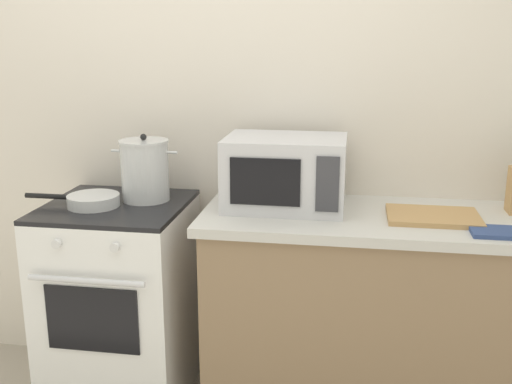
% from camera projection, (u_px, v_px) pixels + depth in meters
% --- Properties ---
extents(back_wall, '(4.40, 0.10, 2.50)m').
position_uv_depth(back_wall, '(275.00, 120.00, 2.79)').
color(back_wall, silver).
rests_on(back_wall, ground_plane).
extents(lower_cabinet_right, '(1.64, 0.56, 0.88)m').
position_uv_depth(lower_cabinet_right, '(403.00, 324.00, 2.57)').
color(lower_cabinet_right, '#8C7051').
rests_on(lower_cabinet_right, ground_plane).
extents(countertop_right, '(1.70, 0.60, 0.04)m').
position_uv_depth(countertop_right, '(410.00, 221.00, 2.45)').
color(countertop_right, beige).
rests_on(countertop_right, lower_cabinet_right).
extents(stove, '(0.60, 0.64, 0.92)m').
position_uv_depth(stove, '(121.00, 301.00, 2.74)').
color(stove, white).
rests_on(stove, ground_plane).
extents(stock_pot, '(0.30, 0.21, 0.30)m').
position_uv_depth(stock_pot, '(145.00, 170.00, 2.65)').
color(stock_pot, silver).
rests_on(stock_pot, stove).
extents(frying_pan, '(0.42, 0.22, 0.05)m').
position_uv_depth(frying_pan, '(92.00, 200.00, 2.58)').
color(frying_pan, silver).
rests_on(frying_pan, stove).
extents(microwave, '(0.50, 0.37, 0.30)m').
position_uv_depth(microwave, '(285.00, 172.00, 2.54)').
color(microwave, silver).
rests_on(microwave, countertop_right).
extents(cutting_board, '(0.36, 0.26, 0.02)m').
position_uv_depth(cutting_board, '(433.00, 216.00, 2.41)').
color(cutting_board, tan).
rests_on(cutting_board, countertop_right).
extents(oven_mitt, '(0.18, 0.14, 0.02)m').
position_uv_depth(oven_mitt, '(496.00, 232.00, 2.22)').
color(oven_mitt, '#33477A').
rests_on(oven_mitt, countertop_right).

